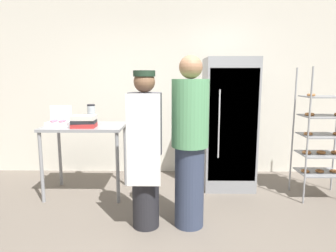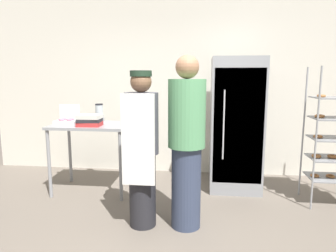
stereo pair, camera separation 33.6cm
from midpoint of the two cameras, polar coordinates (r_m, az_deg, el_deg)
The scene contains 10 objects.
ground_plane at distance 2.95m, azimuth -2.68°, elevation -22.52°, with size 14.00×14.00×0.00m, color #6B6056.
back_wall at distance 4.88m, azimuth -1.15°, elevation 9.01°, with size 6.40×0.12×3.07m, color silver.
refrigerator at distance 4.29m, azimuth 9.22°, elevation 0.48°, with size 0.69×0.74×1.82m.
baking_rack at distance 4.23m, azimuth 25.39°, elevation -1.67°, with size 0.60×0.47×1.68m.
prep_counter at distance 4.13m, azimuth -17.75°, elevation -1.48°, with size 1.03×0.70×0.93m.
donut_box at distance 4.20m, azimuth -22.28°, elevation 0.68°, with size 0.29×0.21×0.25m.
blender_pitcher at distance 4.33m, azimuth -16.57°, elevation 2.10°, with size 0.13×0.13×0.25m.
binder_stack at distance 3.93m, azimuth -18.11°, elevation 0.81°, with size 0.31×0.25×0.15m.
person_baker at distance 3.06m, azimuth -7.54°, elevation -4.26°, with size 0.34×0.36×1.62m.
person_customer at distance 3.04m, azimuth 1.04°, elevation -3.09°, with size 0.38×0.38×1.77m.
Camera 1 is at (-0.01, -2.52, 1.56)m, focal length 32.00 mm.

